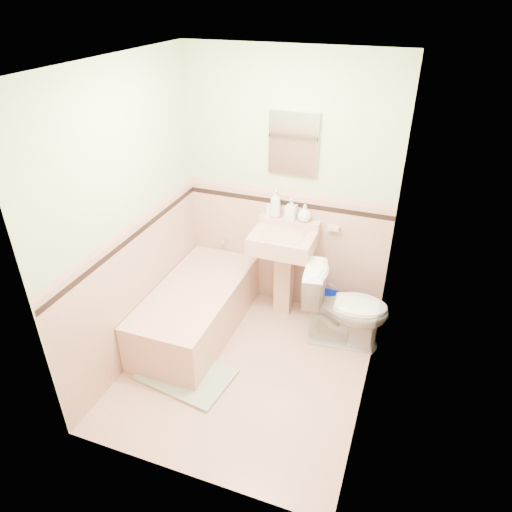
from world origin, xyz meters
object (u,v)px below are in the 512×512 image
(medicine_cabinet, at_px, (294,143))
(bucket, at_px, (326,305))
(toilet, at_px, (345,307))
(sink, at_px, (282,275))
(soap_bottle_mid, at_px, (291,209))
(bathtub, at_px, (197,311))
(soap_bottle_left, at_px, (275,203))
(soap_bottle_right, at_px, (305,213))
(shoe, at_px, (191,372))

(medicine_cabinet, xyz_separation_m, bucket, (0.44, -0.09, -1.57))
(toilet, distance_m, bucket, 0.48)
(sink, bearing_deg, toilet, -17.73)
(soap_bottle_mid, bearing_deg, bathtub, -134.27)
(soap_bottle_left, xyz_separation_m, toilet, (0.81, -0.39, -0.73))
(soap_bottle_mid, xyz_separation_m, soap_bottle_right, (0.13, 0.00, -0.02))
(bathtub, height_order, shoe, bathtub)
(bathtub, distance_m, medicine_cabinet, 1.78)
(soap_bottle_right, relative_size, shoe, 1.10)
(sink, distance_m, medicine_cabinet, 1.26)
(medicine_cabinet, xyz_separation_m, soap_bottle_right, (0.14, -0.03, -0.63))
(soap_bottle_left, bearing_deg, soap_bottle_mid, 0.00)
(toilet, bearing_deg, medicine_cabinet, 51.60)
(soap_bottle_mid, bearing_deg, shoe, -109.49)
(sink, distance_m, bucket, 0.56)
(soap_bottle_mid, height_order, toilet, soap_bottle_mid)
(medicine_cabinet, relative_size, bucket, 2.23)
(bathtub, relative_size, soap_bottle_left, 5.47)
(sink, height_order, bucket, sink)
(bucket, distance_m, shoe, 1.53)
(soap_bottle_mid, distance_m, toilet, 1.03)
(sink, distance_m, shoe, 1.28)
(bucket, height_order, shoe, bucket)
(shoe, bearing_deg, bathtub, 114.85)
(soap_bottle_left, bearing_deg, toilet, -25.93)
(sink, relative_size, medicine_cabinet, 1.65)
(soap_bottle_mid, bearing_deg, bucket, -7.80)
(soap_bottle_mid, relative_size, toilet, 0.27)
(sink, xyz_separation_m, toilet, (0.66, -0.21, -0.07))
(bathtub, distance_m, soap_bottle_mid, 1.31)
(sink, xyz_separation_m, shoe, (-0.45, -1.13, -0.40))
(soap_bottle_right, xyz_separation_m, toilet, (0.52, -0.39, -0.68))
(soap_bottle_mid, distance_m, soap_bottle_right, 0.13)
(bathtub, relative_size, soap_bottle_right, 9.04)
(soap_bottle_right, xyz_separation_m, bucket, (0.29, -0.06, -0.94))
(sink, distance_m, soap_bottle_mid, 0.65)
(soap_bottle_right, bearing_deg, shoe, -114.42)
(soap_bottle_mid, relative_size, soap_bottle_right, 1.27)
(medicine_cabinet, height_order, toilet, medicine_cabinet)
(medicine_cabinet, distance_m, toilet, 1.53)
(shoe, bearing_deg, medicine_cabinet, 75.18)
(soap_bottle_left, height_order, soap_bottle_right, soap_bottle_left)
(sink, relative_size, shoe, 6.10)
(soap_bottle_right, height_order, shoe, soap_bottle_right)
(medicine_cabinet, bearing_deg, soap_bottle_right, -11.84)
(medicine_cabinet, distance_m, bucket, 1.64)
(toilet, relative_size, shoe, 5.15)
(sink, distance_m, soap_bottle_left, 0.70)
(sink, bearing_deg, medicine_cabinet, 90.00)
(sink, bearing_deg, bathtub, -142.07)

